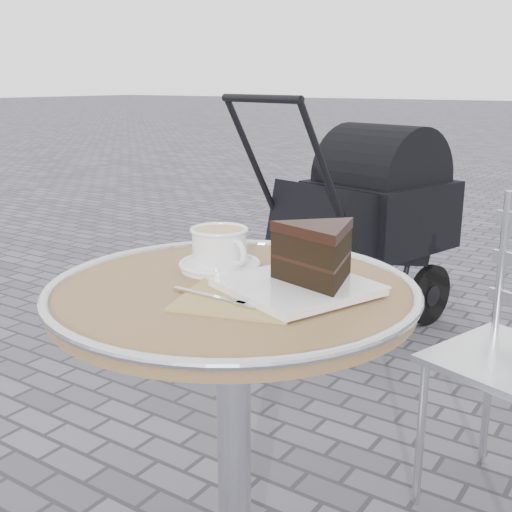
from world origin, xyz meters
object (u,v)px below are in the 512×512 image
Objects in this scene: cappuccino_set at (220,251)px; cafe_table at (233,365)px; baby_stroller at (363,225)px; cake_plate_set at (312,261)px.

cafe_table is at bearing -24.07° from cappuccino_set.
cappuccino_set is 0.17× the size of baby_stroller.
cake_plate_set reaches higher than cafe_table.
cake_plate_set is at bearing -53.32° from baby_stroller.
cappuccino_set is 0.48× the size of cake_plate_set.
baby_stroller reaches higher than cafe_table.
baby_stroller is at bearing 106.29° from cafe_table.
cafe_table is 1.91× the size of cake_plate_set.
cafe_table is 0.24m from cappuccino_set.
cake_plate_set is 0.35× the size of baby_stroller.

